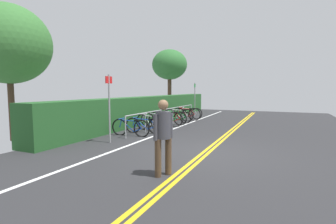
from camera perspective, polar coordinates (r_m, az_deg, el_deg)
ground_plane at (r=7.59m, az=8.59°, el=-9.24°), size 31.14×10.70×0.05m
centre_line_yellow_inner at (r=7.57m, az=9.19°, el=-9.09°), size 28.02×0.10×0.00m
centre_line_yellow_outer at (r=7.61m, az=8.01°, el=-9.00°), size 28.02×0.10×0.00m
bike_lane_stripe_white at (r=8.63m, az=-8.43°, el=-7.30°), size 28.02×0.12×0.00m
bike_rack at (r=12.94m, az=-0.20°, el=-0.18°), size 7.67×0.05×0.87m
bicycle_0 at (r=10.14m, az=-8.49°, el=-3.50°), size 0.46×1.70×0.72m
bicycle_1 at (r=10.70m, az=-5.39°, el=-3.07°), size 0.46×1.70×0.70m
bicycle_2 at (r=11.43m, az=-4.22°, el=-2.38°), size 0.61×1.66×0.76m
bicycle_3 at (r=12.06m, az=-2.73°, el=-1.91°), size 0.46×1.79×0.79m
bicycle_4 at (r=12.67m, az=-0.53°, el=-1.57°), size 0.49×1.76×0.79m
bicycle_5 at (r=13.28m, az=0.73°, el=-1.38°), size 0.46×1.67×0.73m
bicycle_6 at (r=14.02m, az=1.93°, el=-1.12°), size 0.46×1.72×0.69m
bicycle_7 at (r=14.70m, az=2.36°, el=-0.69°), size 0.63×1.73×0.76m
bicycle_8 at (r=15.22m, az=4.21°, el=-0.44°), size 0.46×1.77×0.79m
bicycle_9 at (r=16.02m, az=4.81°, el=-0.28°), size 0.46×1.71×0.73m
pedestrian at (r=5.36m, az=-1.10°, el=-4.67°), size 0.44×0.32×1.64m
sign_post_near at (r=8.89m, az=-13.17°, el=2.17°), size 0.36×0.06×2.36m
sign_post_far at (r=17.35m, az=6.10°, el=3.56°), size 0.36×0.07×2.29m
hedge_backdrop at (r=14.99m, az=-3.48°, el=0.82°), size 16.62×0.98×1.44m
tree_near_left at (r=10.74m, az=-32.47°, el=12.78°), size 2.90×2.90×4.82m
tree_mid at (r=22.17m, az=0.36°, el=10.60°), size 3.03×3.03×5.28m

